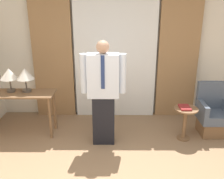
{
  "coord_description": "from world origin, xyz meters",
  "views": [
    {
      "loc": [
        -0.04,
        -2.28,
        2.26
      ],
      "look_at": [
        -0.06,
        1.28,
        1.0
      ],
      "focal_mm": 40.0,
      "sensor_mm": 36.0,
      "label": 1
    }
  ],
  "objects_px": {
    "armchair": "(213,115)",
    "person": "(103,91)",
    "table_lamp_left": "(9,75)",
    "book": "(185,107)",
    "desk": "(19,100)",
    "table_lamp_right": "(25,75)",
    "side_table": "(185,118)"
  },
  "relations": [
    {
      "from": "armchair",
      "to": "book",
      "type": "distance_m",
      "value": 0.67
    },
    {
      "from": "desk",
      "to": "side_table",
      "type": "relative_size",
      "value": 2.17
    },
    {
      "from": "armchair",
      "to": "book",
      "type": "bearing_deg",
      "value": -159.16
    },
    {
      "from": "table_lamp_right",
      "to": "armchair",
      "type": "bearing_deg",
      "value": -0.33
    },
    {
      "from": "table_lamp_left",
      "to": "side_table",
      "type": "xyz_separation_m",
      "value": [
        3.0,
        -0.25,
        -0.69
      ]
    },
    {
      "from": "person",
      "to": "book",
      "type": "relative_size",
      "value": 6.93
    },
    {
      "from": "table_lamp_right",
      "to": "person",
      "type": "height_order",
      "value": "person"
    },
    {
      "from": "armchair",
      "to": "book",
      "type": "height_order",
      "value": "armchair"
    },
    {
      "from": "table_lamp_left",
      "to": "side_table",
      "type": "relative_size",
      "value": 0.73
    },
    {
      "from": "side_table",
      "to": "book",
      "type": "relative_size",
      "value": 2.31
    },
    {
      "from": "table_lamp_left",
      "to": "person",
      "type": "bearing_deg",
      "value": -12.83
    },
    {
      "from": "side_table",
      "to": "book",
      "type": "bearing_deg",
      "value": 170.03
    },
    {
      "from": "desk",
      "to": "table_lamp_left",
      "type": "relative_size",
      "value": 3.0
    },
    {
      "from": "table_lamp_left",
      "to": "table_lamp_right",
      "type": "height_order",
      "value": "same"
    },
    {
      "from": "desk",
      "to": "person",
      "type": "bearing_deg",
      "value": -11.83
    },
    {
      "from": "desk",
      "to": "armchair",
      "type": "height_order",
      "value": "armchair"
    },
    {
      "from": "side_table",
      "to": "table_lamp_right",
      "type": "bearing_deg",
      "value": 174.86
    },
    {
      "from": "table_lamp_left",
      "to": "side_table",
      "type": "bearing_deg",
      "value": -4.68
    },
    {
      "from": "table_lamp_right",
      "to": "book",
      "type": "height_order",
      "value": "table_lamp_right"
    },
    {
      "from": "armchair",
      "to": "side_table",
      "type": "xyz_separation_m",
      "value": [
        -0.56,
        -0.23,
        0.04
      ]
    },
    {
      "from": "armchair",
      "to": "person",
      "type": "bearing_deg",
      "value": -169.78
    },
    {
      "from": "desk",
      "to": "table_lamp_right",
      "type": "relative_size",
      "value": 3.0
    },
    {
      "from": "desk",
      "to": "book",
      "type": "distance_m",
      "value": 2.84
    },
    {
      "from": "armchair",
      "to": "desk",
      "type": "bearing_deg",
      "value": -179.35
    },
    {
      "from": "armchair",
      "to": "book",
      "type": "xyz_separation_m",
      "value": [
        -0.58,
        -0.22,
        0.25
      ]
    },
    {
      "from": "armchair",
      "to": "side_table",
      "type": "height_order",
      "value": "armchair"
    },
    {
      "from": "table_lamp_left",
      "to": "book",
      "type": "relative_size",
      "value": 1.68
    },
    {
      "from": "desk",
      "to": "table_lamp_left",
      "type": "bearing_deg",
      "value": 156.84
    },
    {
      "from": "table_lamp_left",
      "to": "book",
      "type": "distance_m",
      "value": 3.02
    },
    {
      "from": "desk",
      "to": "book",
      "type": "xyz_separation_m",
      "value": [
        2.84,
        -0.18,
        -0.05
      ]
    },
    {
      "from": "desk",
      "to": "book",
      "type": "height_order",
      "value": "desk"
    },
    {
      "from": "desk",
      "to": "table_lamp_right",
      "type": "height_order",
      "value": "table_lamp_right"
    }
  ]
}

